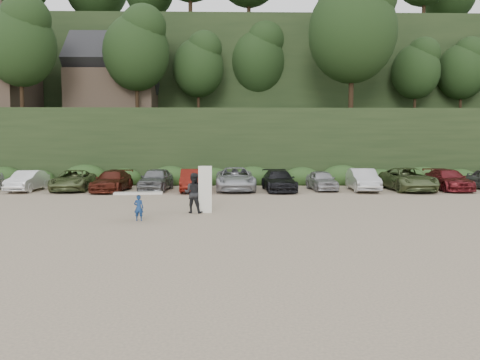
{
  "coord_description": "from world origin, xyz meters",
  "views": [
    {
      "loc": [
        -0.87,
        -21.72,
        3.29
      ],
      "look_at": [
        -0.36,
        3.0,
        1.3
      ],
      "focal_mm": 35.0,
      "sensor_mm": 36.0,
      "label": 1
    }
  ],
  "objects": [
    {
      "name": "hillside_backdrop",
      "position": [
        -0.26,
        35.93,
        11.22
      ],
      "size": [
        90.0,
        41.5,
        28.0
      ],
      "color": "black",
      "rests_on": "ground"
    },
    {
      "name": "adult_surfer",
      "position": [
        -2.54,
        -0.03,
        0.95
      ],
      "size": [
        1.4,
        0.92,
        2.21
      ],
      "color": "black",
      "rests_on": "ground"
    },
    {
      "name": "child_surfer",
      "position": [
        -4.73,
        -2.14,
        0.82
      ],
      "size": [
        2.06,
        0.78,
        1.2
      ],
      "color": "navy",
      "rests_on": "ground"
    },
    {
      "name": "parked_cars",
      "position": [
        1.16,
        10.02,
        0.74
      ],
      "size": [
        39.92,
        6.06,
        1.59
      ],
      "color": "#B7B7BC",
      "rests_on": "ground"
    },
    {
      "name": "ground",
      "position": [
        0.0,
        0.0,
        0.0
      ],
      "size": [
        120.0,
        120.0,
        0.0
      ],
      "primitive_type": "plane",
      "color": "tan",
      "rests_on": "ground"
    }
  ]
}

